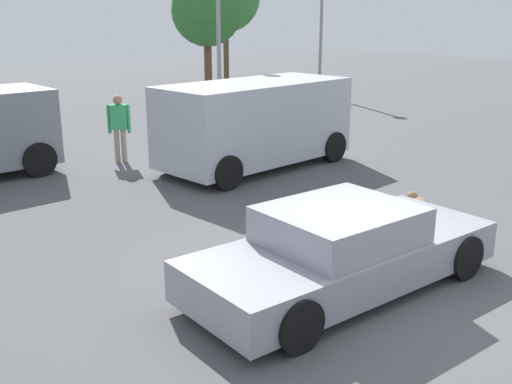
{
  "coord_description": "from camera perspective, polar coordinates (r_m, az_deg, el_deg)",
  "views": [
    {
      "loc": [
        -5.53,
        -5.12,
        3.66
      ],
      "look_at": [
        0.01,
        2.29,
        0.9
      ],
      "focal_mm": 42.52,
      "sensor_mm": 36.0,
      "label": 1
    }
  ],
  "objects": [
    {
      "name": "light_post_far",
      "position": [
        28.2,
        6.23,
        17.47
      ],
      "size": [
        0.44,
        0.44,
        6.05
      ],
      "color": "gray",
      "rests_on": "ground_plane"
    },
    {
      "name": "pedestrian",
      "position": [
        15.55,
        -12.76,
        6.38
      ],
      "size": [
        0.5,
        0.41,
        1.69
      ],
      "rotation": [
        0.0,
        0.0,
        1.04
      ],
      "color": "gray",
      "rests_on": "ground_plane"
    },
    {
      "name": "dog",
      "position": [
        11.56,
        15.09,
        -1.05
      ],
      "size": [
        0.36,
        0.7,
        0.44
      ],
      "rotation": [
        0.0,
        0.0,
        1.34
      ],
      "color": "olive",
      "rests_on": "ground_plane"
    },
    {
      "name": "tree_back_center",
      "position": [
        24.3,
        -4.64,
        16.61
      ],
      "size": [
        2.73,
        2.73,
        5.08
      ],
      "color": "brown",
      "rests_on": "ground_plane"
    },
    {
      "name": "ground_plane",
      "position": [
        8.38,
        9.47,
        -9.54
      ],
      "size": [
        80.0,
        80.0,
        0.0
      ],
      "primitive_type": "plane",
      "color": "#515154"
    },
    {
      "name": "van_white",
      "position": [
        14.64,
        -0.09,
        6.63
      ],
      "size": [
        5.08,
        2.77,
        2.07
      ],
      "rotation": [
        0.0,
        0.0,
        3.28
      ],
      "color": "#B2B7C1",
      "rests_on": "ground_plane"
    },
    {
      "name": "sedan_foreground",
      "position": [
        8.33,
        8.17,
        -5.48
      ],
      "size": [
        4.6,
        1.97,
        1.18
      ],
      "rotation": [
        0.0,
        0.0,
        0.02
      ],
      "color": "gray",
      "rests_on": "ground_plane"
    }
  ]
}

